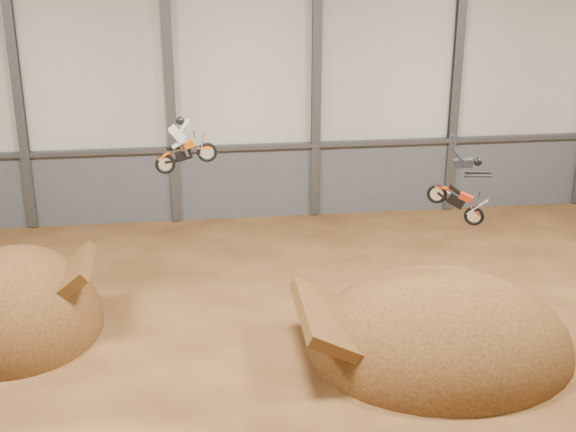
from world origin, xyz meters
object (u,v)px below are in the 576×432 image
at_px(takeoff_ramp, 19,330).
at_px(fmx_rider_a, 188,140).
at_px(landing_ramp, 439,349).
at_px(fmx_rider_b, 453,179).

bearing_deg(takeoff_ramp, fmx_rider_a, 8.26).
xyz_separation_m(takeoff_ramp, fmx_rider_a, (6.24, 0.91, 6.49)).
bearing_deg(fmx_rider_a, landing_ramp, -27.85).
distance_m(takeoff_ramp, fmx_rider_a, 9.05).
bearing_deg(landing_ramp, fmx_rider_a, 153.40).
bearing_deg(fmx_rider_a, fmx_rider_b, -20.18).
height_order(takeoff_ramp, fmx_rider_b, fmx_rider_b).
bearing_deg(landing_ramp, takeoff_ramp, 167.58).
bearing_deg(takeoff_ramp, fmx_rider_b, -7.80).
height_order(landing_ramp, fmx_rider_b, fmx_rider_b).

